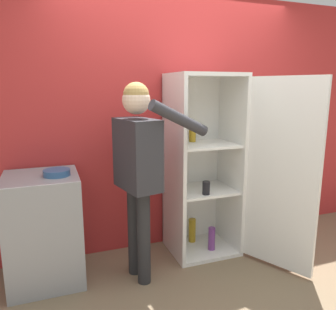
% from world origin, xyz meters
% --- Properties ---
extents(ground_plane, '(12.00, 12.00, 0.00)m').
position_xyz_m(ground_plane, '(0.00, 0.00, 0.00)').
color(ground_plane, '#7A664C').
extents(wall_back, '(7.00, 0.06, 2.55)m').
position_xyz_m(wall_back, '(0.00, 0.98, 1.27)').
color(wall_back, '#B72D2D').
rests_on(wall_back, ground_plane).
extents(refrigerator, '(0.98, 1.14, 1.77)m').
position_xyz_m(refrigerator, '(0.28, 0.56, 0.88)').
color(refrigerator, white).
rests_on(refrigerator, ground_plane).
extents(person, '(0.73, 0.57, 1.68)m').
position_xyz_m(person, '(-0.56, 0.38, 1.07)').
color(person, '#262628').
rests_on(person, ground_plane).
extents(counter, '(0.60, 0.60, 0.93)m').
position_xyz_m(counter, '(-1.33, 0.63, 0.47)').
color(counter, gray).
rests_on(counter, ground_plane).
extents(bowl, '(0.21, 0.21, 0.05)m').
position_xyz_m(bowl, '(-1.20, 0.58, 0.96)').
color(bowl, '#335B8E').
rests_on(bowl, counter).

